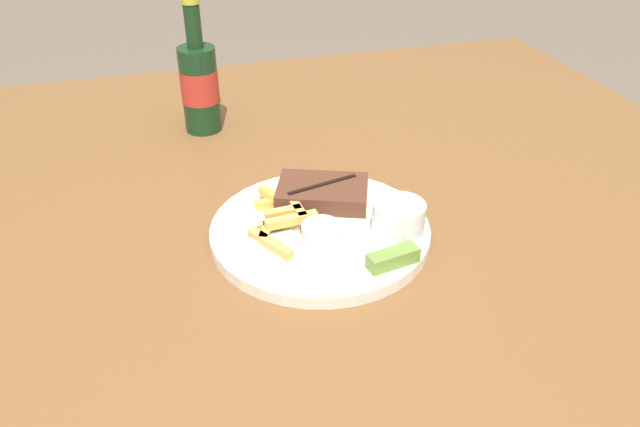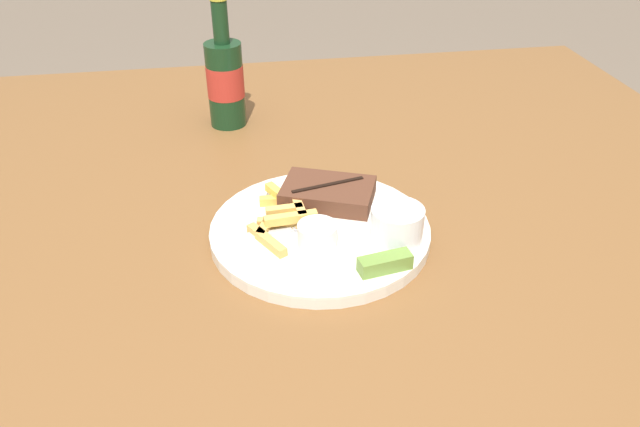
% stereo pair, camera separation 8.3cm
% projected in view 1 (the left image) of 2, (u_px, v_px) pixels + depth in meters
% --- Properties ---
extents(dining_table, '(1.47, 1.43, 0.76)m').
position_uv_depth(dining_table, '(320.00, 272.00, 0.89)').
color(dining_table, brown).
rests_on(dining_table, ground_plane).
extents(dinner_plate, '(0.30, 0.30, 0.02)m').
position_uv_depth(dinner_plate, '(320.00, 231.00, 0.85)').
color(dinner_plate, silver).
rests_on(dinner_plate, dining_table).
extents(steak_portion, '(0.15, 0.13, 0.03)m').
position_uv_depth(steak_portion, '(322.00, 193.00, 0.89)').
color(steak_portion, '#512D1E').
rests_on(steak_portion, dinner_plate).
extents(fries_pile, '(0.10, 0.16, 0.02)m').
position_uv_depth(fries_pile, '(283.00, 218.00, 0.84)').
color(fries_pile, '#DBAB56').
rests_on(fries_pile, dinner_plate).
extents(coleslaw_cup, '(0.07, 0.07, 0.05)m').
position_uv_depth(coleslaw_cup, '(399.00, 218.00, 0.81)').
color(coleslaw_cup, white).
rests_on(coleslaw_cup, dinner_plate).
extents(dipping_sauce_cup, '(0.05, 0.05, 0.03)m').
position_uv_depth(dipping_sauce_cup, '(321.00, 234.00, 0.80)').
color(dipping_sauce_cup, silver).
rests_on(dipping_sauce_cup, dinner_plate).
extents(pickle_spear, '(0.07, 0.03, 0.02)m').
position_uv_depth(pickle_spear, '(393.00, 258.00, 0.77)').
color(pickle_spear, olive).
rests_on(pickle_spear, dinner_plate).
extents(fork_utensil, '(0.13, 0.03, 0.00)m').
position_uv_depth(fork_utensil, '(265.00, 238.00, 0.82)').
color(fork_utensil, '#B7B7BC').
rests_on(fork_utensil, dinner_plate).
extents(knife_utensil, '(0.04, 0.17, 0.01)m').
position_uv_depth(knife_utensil, '(302.00, 212.00, 0.87)').
color(knife_utensil, '#B7B7BC').
rests_on(knife_utensil, dinner_plate).
extents(beer_bottle, '(0.07, 0.07, 0.25)m').
position_uv_depth(beer_bottle, '(199.00, 84.00, 1.10)').
color(beer_bottle, '#143319').
rests_on(beer_bottle, dining_table).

